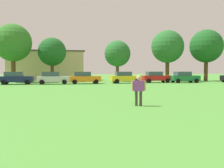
# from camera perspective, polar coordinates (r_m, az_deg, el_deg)

# --- Properties ---
(ground_plane) EXTENTS (160.00, 160.00, 0.00)m
(ground_plane) POSITION_cam_1_polar(r_m,az_deg,el_deg) (28.06, -13.99, -0.97)
(ground_plane) COLOR #4C9338
(adult_bystander) EXTENTS (0.78, 0.40, 1.66)m
(adult_bystander) POSITION_cam_1_polar(r_m,az_deg,el_deg) (14.30, 5.85, -0.88)
(adult_bystander) COLOR #3F3833
(adult_bystander) RESTS_ON ground
(parked_car_navy_1) EXTENTS (4.30, 2.02, 1.68)m
(parked_car_navy_1) POSITION_cam_1_polar(r_m,az_deg,el_deg) (37.17, -20.35, 1.25)
(parked_car_navy_1) COLOR #141E4C
(parked_car_navy_1) RESTS_ON ground
(parked_car_silver_2) EXTENTS (4.30, 2.02, 1.68)m
(parked_car_silver_2) POSITION_cam_1_polar(r_m,az_deg,el_deg) (36.23, -12.87, 1.32)
(parked_car_silver_2) COLOR silver
(parked_car_silver_2) RESTS_ON ground
(parked_car_orange_3) EXTENTS (4.30, 2.02, 1.68)m
(parked_car_orange_3) POSITION_cam_1_polar(r_m,az_deg,el_deg) (36.39, -6.10, 1.39)
(parked_car_orange_3) COLOR orange
(parked_car_orange_3) RESTS_ON ground
(parked_car_yellow_4) EXTENTS (4.30, 2.02, 1.68)m
(parked_car_yellow_4) POSITION_cam_1_polar(r_m,az_deg,el_deg) (37.93, 2.87, 1.48)
(parked_car_yellow_4) COLOR yellow
(parked_car_yellow_4) RESTS_ON ground
(parked_car_red_5) EXTENTS (4.30, 2.02, 1.68)m
(parked_car_red_5) POSITION_cam_1_polar(r_m,az_deg,el_deg) (40.02, 9.57, 1.53)
(parked_car_red_5) COLOR red
(parked_car_red_5) RESTS_ON ground
(parked_car_green_6) EXTENTS (4.30, 2.02, 1.68)m
(parked_car_green_6) POSITION_cam_1_polar(r_m,az_deg,el_deg) (40.67, 15.52, 1.48)
(parked_car_green_6) COLOR #196B38
(parked_car_green_6) RESTS_ON ground
(tree_left) EXTENTS (5.84, 5.84, 9.09)m
(tree_left) POSITION_cam_1_polar(r_m,az_deg,el_deg) (43.79, -20.93, 8.42)
(tree_left) COLOR brown
(tree_left) RESTS_ON ground
(tree_center_left) EXTENTS (4.65, 4.65, 7.24)m
(tree_center_left) POSITION_cam_1_polar(r_m,az_deg,el_deg) (44.28, -13.02, 6.87)
(tree_center_left) COLOR brown
(tree_center_left) RESTS_ON ground
(tree_center_right) EXTENTS (4.42, 4.42, 6.89)m
(tree_center_right) POSITION_cam_1_polar(r_m,az_deg,el_deg) (44.23, 1.20, 6.65)
(tree_center_right) COLOR brown
(tree_center_right) RESTS_ON ground
(tree_right) EXTENTS (5.60, 5.60, 8.73)m
(tree_right) POSITION_cam_1_polar(r_m,az_deg,el_deg) (46.10, 12.09, 7.98)
(tree_right) COLOR brown
(tree_right) RESTS_ON ground
(tree_far_right) EXTENTS (5.70, 5.70, 8.88)m
(tree_far_right) POSITION_cam_1_polar(r_m,az_deg,el_deg) (48.16, 19.99, 7.77)
(tree_far_right) COLOR brown
(tree_far_right) RESTS_ON ground
(house_left) EXTENTS (14.43, 6.55, 5.58)m
(house_left) POSITION_cam_1_polar(r_m,az_deg,el_deg) (52.03, -14.21, 4.00)
(house_left) COLOR beige
(house_left) RESTS_ON ground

